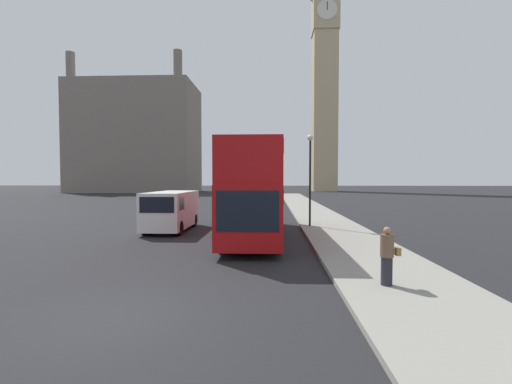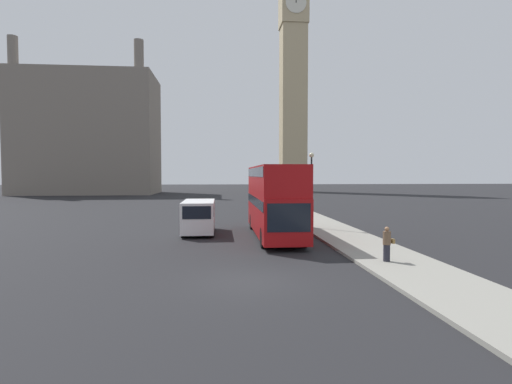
{
  "view_description": "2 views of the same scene",
  "coord_description": "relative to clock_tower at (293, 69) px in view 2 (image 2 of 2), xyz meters",
  "views": [
    {
      "loc": [
        3.26,
        -6.95,
        2.93
      ],
      "look_at": [
        2.56,
        8.52,
        2.36
      ],
      "focal_mm": 24.0,
      "sensor_mm": 36.0,
      "label": 1
    },
    {
      "loc": [
        -1.06,
        -14.79,
        3.98
      ],
      "look_at": [
        1.83,
        16.77,
        2.6
      ],
      "focal_mm": 28.0,
      "sensor_mm": 36.0,
      "label": 2
    }
  ],
  "objects": [
    {
      "name": "sidewalk_strip",
      "position": [
        -9.29,
        -77.76,
        -28.51
      ],
      "size": [
        3.66,
        120.0,
        0.15
      ],
      "color": "gray",
      "rests_on": "ground_plane"
    },
    {
      "name": "pedestrian",
      "position": [
        -9.82,
        -75.67,
        -27.67
      ],
      "size": [
        0.5,
        0.34,
        1.54
      ],
      "color": "#23232D",
      "rests_on": "sidewalk_strip"
    },
    {
      "name": "street_lamp",
      "position": [
        -10.57,
        -64.28,
        -24.85
      ],
      "size": [
        0.36,
        0.36,
        5.42
      ],
      "color": "black",
      "rests_on": "sidewalk_strip"
    },
    {
      "name": "building_block_distant",
      "position": [
        -44.12,
        -6.5,
        -16.26
      ],
      "size": [
        27.19,
        15.23,
        29.94
      ],
      "color": "slate",
      "rests_on": "ground_plane"
    },
    {
      "name": "white_van",
      "position": [
        -18.58,
        -65.52,
        -27.4
      ],
      "size": [
        2.09,
        5.06,
        2.21
      ],
      "color": "white",
      "rests_on": "ground_plane"
    },
    {
      "name": "red_double_decker_bus",
      "position": [
        -13.7,
        -67.4,
        -26.07
      ],
      "size": [
        2.56,
        10.8,
        4.51
      ],
      "color": "#A80F11",
      "rests_on": "ground_plane"
    },
    {
      "name": "clock_tower",
      "position": [
        0.0,
        0.0,
        0.0
      ],
      "size": [
        6.16,
        6.33,
        55.69
      ],
      "color": "tan",
      "rests_on": "ground_plane"
    },
    {
      "name": "ground_plane",
      "position": [
        -16.12,
        -77.76,
        -28.59
      ],
      "size": [
        300.0,
        300.0,
        0.0
      ],
      "primitive_type": "plane",
      "color": "black"
    }
  ]
}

